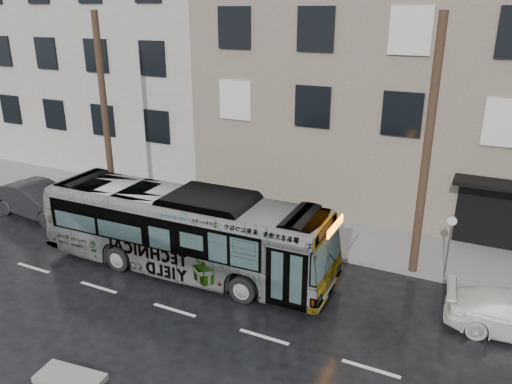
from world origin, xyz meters
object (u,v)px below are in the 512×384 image
Objects in this scene: utility_pole_front at (427,152)px; sign_post at (448,247)px; dark_sedan at (38,200)px; utility_pole_rear at (105,116)px; bus at (184,231)px.

utility_pole_front is 3.48m from sign_post.
sign_post is at bearing -78.76° from dark_sedan.
utility_pole_front reaches higher than sign_post.
sign_post reaches higher than dark_sedan.
utility_pole_rear reaches higher than bus.
sign_post is (15.10, 0.00, -3.30)m from utility_pole_rear.
utility_pole_rear reaches higher than sign_post.
utility_pole_front is 14.00m from utility_pole_rear.
utility_pole_front reaches higher than dark_sedan.
dark_sedan is at bearing -173.15° from utility_pole_front.
bus is (6.29, -3.31, -3.09)m from utility_pole_rear.
utility_pole_front is at bearing -67.84° from bus.
utility_pole_front reaches higher than bus.
bus is 9.17m from dark_sedan.
utility_pole_front is 1.00× the size of utility_pole_rear.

